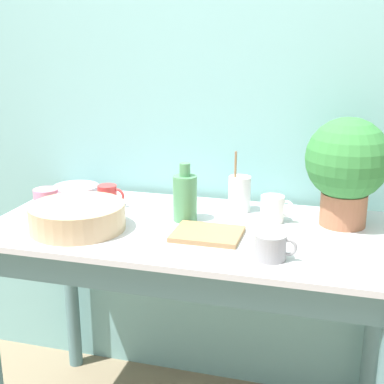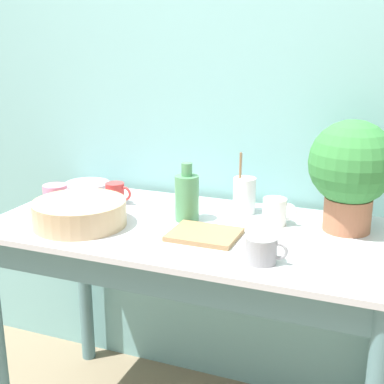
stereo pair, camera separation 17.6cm
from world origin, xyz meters
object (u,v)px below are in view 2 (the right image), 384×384
at_px(mug_red, 116,193).
at_px(utensil_cup, 244,195).
at_px(bowl_wash_large, 80,213).
at_px(bottle_tall, 187,197).
at_px(potted_plant, 351,169).
at_px(mug_pink, 56,196).
at_px(mug_grey, 262,250).
at_px(mug_white, 275,212).
at_px(bowl_small_steel, 88,189).
at_px(tray_board, 204,234).

distance_m(mug_red, utensil_cup, 0.49).
bearing_deg(utensil_cup, bowl_wash_large, -145.41).
relative_size(bowl_wash_large, bottle_tall, 1.55).
relative_size(bowl_wash_large, utensil_cup, 1.41).
height_order(potted_plant, mug_pink, potted_plant).
height_order(bowl_wash_large, mug_grey, bowl_wash_large).
distance_m(potted_plant, bottle_tall, 0.55).
xyz_separation_m(bottle_tall, mug_grey, (0.33, -0.26, -0.05)).
bearing_deg(mug_pink, utensil_cup, 15.85).
relative_size(potted_plant, utensil_cup, 1.64).
xyz_separation_m(mug_grey, utensil_cup, (-0.17, 0.41, 0.03)).
bearing_deg(mug_red, potted_plant, 1.75).
distance_m(bottle_tall, mug_pink, 0.51).
height_order(potted_plant, mug_white, potted_plant).
height_order(mug_grey, mug_white, mug_white).
relative_size(potted_plant, mug_pink, 2.98).
xyz_separation_m(potted_plant, mug_white, (-0.23, -0.03, -0.16)).
bearing_deg(mug_pink, bowl_small_steel, 81.44).
bearing_deg(mug_pink, bowl_wash_large, -35.66).
xyz_separation_m(bowl_wash_large, bottle_tall, (0.32, 0.18, 0.04)).
height_order(potted_plant, bowl_small_steel, potted_plant).
relative_size(mug_pink, tray_board, 0.57).
distance_m(bottle_tall, mug_red, 0.33).
bearing_deg(mug_red, bowl_wash_large, -89.08).
bearing_deg(mug_red, mug_grey, -26.76).
bearing_deg(mug_white, tray_board, -132.70).
bearing_deg(bowl_wash_large, mug_red, 90.92).
bearing_deg(bottle_tall, tray_board, -49.15).
bearing_deg(bowl_wash_large, bowl_small_steel, 118.07).
distance_m(bowl_small_steel, tray_board, 0.65).
relative_size(bottle_tall, bowl_small_steel, 1.14).
distance_m(potted_plant, mug_pink, 1.06).
relative_size(potted_plant, mug_grey, 3.00).
relative_size(mug_white, tray_board, 0.54).
bearing_deg(mug_red, tray_board, -25.06).
relative_size(mug_white, mug_pink, 0.95).
bearing_deg(tray_board, utensil_cup, 80.14).
bearing_deg(bowl_wash_large, mug_white, 21.99).
xyz_separation_m(bottle_tall, utensil_cup, (0.16, 0.15, -0.02)).
relative_size(bowl_wash_large, mug_white, 2.71).
xyz_separation_m(mug_red, tray_board, (0.43, -0.20, -0.03)).
distance_m(bowl_wash_large, mug_white, 0.66).
height_order(bowl_wash_large, utensil_cup, utensil_cup).
relative_size(potted_plant, bowl_wash_large, 1.16).
distance_m(potted_plant, utensil_cup, 0.39).
xyz_separation_m(potted_plant, bottle_tall, (-0.52, -0.10, -0.12)).
xyz_separation_m(bowl_small_steel, utensil_cup, (0.64, 0.02, 0.04)).
xyz_separation_m(bottle_tall, tray_board, (0.11, -0.13, -0.08)).
xyz_separation_m(bowl_wash_large, mug_red, (-0.00, 0.25, -0.00)).
bearing_deg(mug_grey, bowl_wash_large, 173.28).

